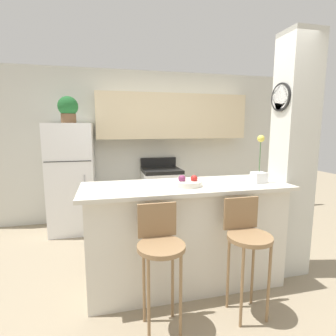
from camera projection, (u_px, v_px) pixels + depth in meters
The scene contains 12 objects.
ground_plane at pixel (185, 282), 2.73m from camera, with size 14.00×14.00×0.00m, color gray.
wall_back at pixel (159, 134), 4.56m from camera, with size 5.60×0.38×2.55m.
pillar_right at pixel (292, 157), 2.79m from camera, with size 0.38×0.32×2.55m.
counter_bar at pixel (185, 234), 2.65m from camera, with size 2.03×0.72×1.04m.
refrigerator at pixel (72, 178), 4.02m from camera, with size 0.66×0.71×1.66m.
stove_range at pixel (162, 195), 4.47m from camera, with size 0.63×0.59×1.07m.
bar_stool_left at pixel (160, 248), 2.02m from camera, with size 0.37×0.37×1.00m.
bar_stool_right at pixel (247, 239), 2.20m from camera, with size 0.37×0.37×1.00m.
potted_plant_on_fridge at pixel (68, 109), 3.86m from camera, with size 0.29×0.29×0.40m.
orchid_vase at pixel (259, 171), 2.66m from camera, with size 0.13×0.13×0.48m.
fruit_bowl at pixel (188, 183), 2.50m from camera, with size 0.26×0.26×0.11m.
trash_bin at pixel (110, 220), 4.01m from camera, with size 0.28×0.28×0.38m.
Camera 1 is at (-0.76, -2.41, 1.59)m, focal length 28.00 mm.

